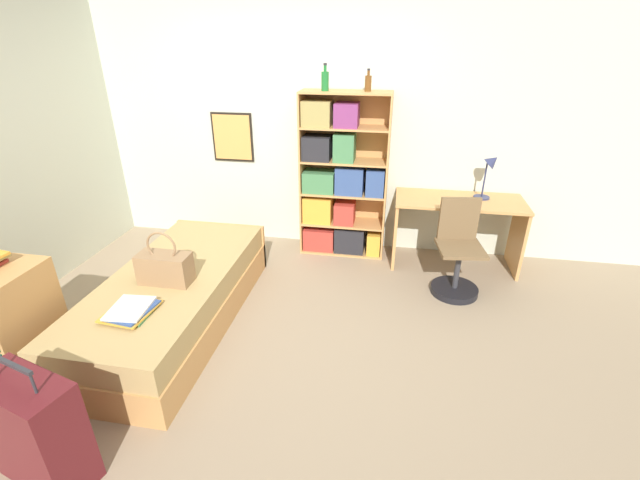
{
  "coord_description": "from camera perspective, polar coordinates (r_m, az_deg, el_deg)",
  "views": [
    {
      "loc": [
        1.05,
        -2.68,
        2.15
      ],
      "look_at": [
        0.54,
        0.21,
        0.75
      ],
      "focal_mm": 24.0,
      "sensor_mm": 36.0,
      "label": 1
    }
  ],
  "objects": [
    {
      "name": "book_stack_on_bed",
      "position": [
        3.19,
        -23.86,
        -8.59
      ],
      "size": [
        0.31,
        0.35,
        0.06
      ],
      "color": "#427A4C",
      "rests_on": "bed"
    },
    {
      "name": "bookcase",
      "position": [
        4.47,
        2.49,
        7.47
      ],
      "size": [
        0.89,
        0.33,
        1.68
      ],
      "color": "tan",
      "rests_on": "ground_plane"
    },
    {
      "name": "suitcase",
      "position": [
        2.8,
        -33.6,
        -20.44
      ],
      "size": [
        0.57,
        0.37,
        0.78
      ],
      "color": "#5B191E",
      "rests_on": "ground_plane"
    },
    {
      "name": "bed",
      "position": [
        3.72,
        -18.73,
        -7.2
      ],
      "size": [
        0.91,
        2.08,
        0.45
      ],
      "color": "tan",
      "rests_on": "ground_plane"
    },
    {
      "name": "wall_back",
      "position": [
        4.64,
        -3.29,
        14.94
      ],
      "size": [
        10.0,
        0.09,
        2.6
      ],
      "color": "beige",
      "rests_on": "ground_plane"
    },
    {
      "name": "bottle_green",
      "position": [
        4.27,
        0.68,
        20.51
      ],
      "size": [
        0.07,
        0.07,
        0.25
      ],
      "color": "#1E6B2D",
      "rests_on": "bookcase"
    },
    {
      "name": "desk",
      "position": [
        4.48,
        17.81,
        2.65
      ],
      "size": [
        1.23,
        0.55,
        0.71
      ],
      "color": "tan",
      "rests_on": "ground_plane"
    },
    {
      "name": "desk_lamp",
      "position": [
        4.43,
        21.77,
        8.9
      ],
      "size": [
        0.2,
        0.15,
        0.46
      ],
      "color": "navy",
      "rests_on": "desk"
    },
    {
      "name": "handbag",
      "position": [
        3.43,
        -19.97,
        -3.44
      ],
      "size": [
        0.39,
        0.18,
        0.42
      ],
      "color": "#93704C",
      "rests_on": "bed"
    },
    {
      "name": "bottle_brown",
      "position": [
        4.26,
        6.44,
        20.11
      ],
      "size": [
        0.06,
        0.06,
        0.2
      ],
      "color": "brown",
      "rests_on": "bookcase"
    },
    {
      "name": "ground_plane",
      "position": [
        3.59,
        -9.24,
        -11.63
      ],
      "size": [
        14.0,
        14.0,
        0.0
      ],
      "primitive_type": "plane",
      "color": "gray"
    },
    {
      "name": "desk_chair",
      "position": [
        4.08,
        17.76,
        -2.95
      ],
      "size": [
        0.44,
        0.44,
        0.87
      ],
      "color": "black",
      "rests_on": "ground_plane"
    }
  ]
}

